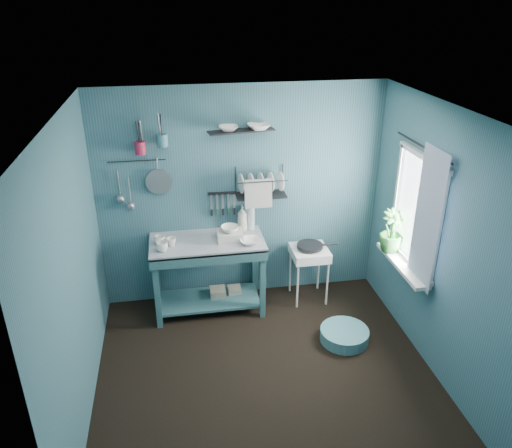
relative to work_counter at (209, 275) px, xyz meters
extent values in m
plane|color=black|center=(0.43, -1.19, -0.44)|extent=(3.20, 3.20, 0.00)
plane|color=silver|center=(0.43, -1.19, 2.06)|extent=(3.20, 3.20, 0.00)
plane|color=#315A65|center=(0.43, 0.31, 0.81)|extent=(3.20, 0.00, 3.20)
plane|color=#315A65|center=(0.43, -2.69, 0.81)|extent=(3.20, 0.00, 3.20)
plane|color=#315A65|center=(-1.17, -1.19, 0.81)|extent=(0.00, 3.00, 3.00)
plane|color=#315A65|center=(2.03, -1.19, 0.81)|extent=(0.00, 3.00, 3.00)
cube|color=#2E5A60|center=(0.00, 0.00, 0.00)|extent=(1.27, 0.68, 0.88)
imported|color=white|center=(-0.48, -0.16, 0.49)|extent=(0.12, 0.12, 0.10)
imported|color=white|center=(-0.38, -0.06, 0.49)|extent=(0.14, 0.14, 0.09)
imported|color=white|center=(-0.50, 0.00, 0.49)|extent=(0.17, 0.17, 0.10)
cube|color=beige|center=(0.25, -0.02, 0.49)|extent=(0.28, 0.22, 0.10)
imported|color=white|center=(0.25, -0.02, 0.57)|extent=(0.19, 0.19, 0.06)
imported|color=beige|center=(0.42, 0.20, 0.59)|extent=(0.12, 0.12, 0.30)
cylinder|color=silver|center=(0.52, 0.22, 0.58)|extent=(0.09, 0.09, 0.28)
imported|color=white|center=(0.45, -0.15, 0.47)|extent=(0.22, 0.22, 0.05)
cube|color=white|center=(1.18, 0.02, -0.11)|extent=(0.42, 0.42, 0.66)
cylinder|color=black|center=(1.18, 0.02, 0.26)|extent=(0.30, 0.30, 0.03)
cube|color=black|center=(0.21, 0.28, 0.87)|extent=(0.32, 0.03, 0.03)
cube|color=black|center=(0.63, 0.18, 1.01)|extent=(0.58, 0.32, 0.32)
cube|color=black|center=(0.42, 0.21, 1.59)|extent=(0.72, 0.29, 0.01)
imported|color=white|center=(0.29, 0.21, 1.57)|extent=(0.22, 0.22, 0.05)
imported|color=white|center=(0.61, 0.21, 1.58)|extent=(0.26, 0.26, 0.06)
cylinder|color=#AC1F3E|center=(-0.62, 0.23, 1.45)|extent=(0.11, 0.11, 0.13)
cylinder|color=teal|center=(-0.40, 0.23, 1.52)|extent=(0.11, 0.11, 0.13)
cylinder|color=#929499|center=(-0.47, 0.26, 1.06)|extent=(0.28, 0.03, 0.28)
cylinder|color=#929499|center=(-0.89, 0.27, 1.07)|extent=(0.01, 0.01, 0.30)
cylinder|color=#929499|center=(-0.79, 0.27, 0.98)|extent=(0.01, 0.01, 0.30)
cylinder|color=black|center=(-0.68, 0.28, 1.30)|extent=(0.60, 0.01, 0.01)
plane|color=white|center=(2.02, -0.74, 0.96)|extent=(0.00, 1.10, 1.10)
cube|color=white|center=(1.93, -0.74, 0.37)|extent=(0.16, 0.95, 0.04)
plane|color=silver|center=(1.95, -1.04, 1.01)|extent=(0.00, 1.35, 1.35)
cylinder|color=black|center=(1.97, -0.74, 1.61)|extent=(0.02, 1.05, 0.02)
imported|color=#2C6E2D|center=(1.91, -0.47, 0.62)|extent=(0.32, 0.32, 0.46)
cube|color=gray|center=(0.10, 0.05, -0.33)|extent=(0.18, 0.18, 0.22)
cube|color=gray|center=(0.30, 0.08, -0.34)|extent=(0.15, 0.15, 0.20)
cylinder|color=teal|center=(1.34, -0.83, -0.38)|extent=(0.51, 0.51, 0.13)
camera|label=1|loc=(-0.30, -4.87, 2.91)|focal=35.00mm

